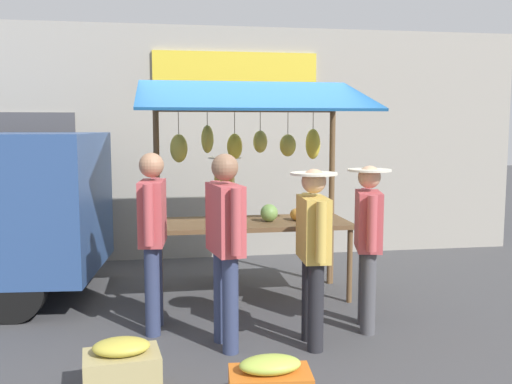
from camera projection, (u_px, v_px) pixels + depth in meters
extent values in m
plane|color=#424244|center=(252.00, 296.00, 6.60)|extent=(40.00, 40.00, 0.00)
cube|color=#9E998E|center=(229.00, 143.00, 8.57)|extent=(9.00, 0.25, 3.40)
cube|color=yellow|center=(236.00, 72.00, 8.32)|extent=(2.40, 0.06, 0.56)
cube|color=#47474C|center=(7.00, 188.00, 8.00)|extent=(1.90, 0.04, 2.10)
cube|color=brown|center=(252.00, 223.00, 6.51)|extent=(2.20, 0.90, 0.05)
cylinder|color=brown|center=(160.00, 274.00, 6.01)|extent=(0.06, 0.06, 0.83)
cylinder|color=brown|center=(350.00, 266.00, 6.34)|extent=(0.06, 0.06, 0.83)
cylinder|color=brown|center=(160.00, 257.00, 6.77)|extent=(0.06, 0.06, 0.83)
cylinder|color=brown|center=(329.00, 251.00, 7.11)|extent=(0.06, 0.06, 0.83)
cylinder|color=brown|center=(157.00, 193.00, 6.69)|extent=(0.07, 0.07, 2.35)
cylinder|color=brown|center=(332.00, 190.00, 7.03)|extent=(0.07, 0.07, 2.35)
cylinder|color=brown|center=(246.00, 110.00, 6.75)|extent=(2.12, 0.06, 0.06)
cube|color=#19518C|center=(254.00, 94.00, 6.19)|extent=(2.50, 1.46, 0.39)
cylinder|color=brown|center=(313.00, 119.00, 6.90)|extent=(0.01, 0.01, 0.22)
ellipsoid|color=yellow|center=(313.00, 144.00, 6.93)|extent=(0.23, 0.25, 0.37)
cylinder|color=brown|center=(288.00, 122.00, 6.84)|extent=(0.01, 0.01, 0.29)
ellipsoid|color=gold|center=(288.00, 145.00, 6.88)|extent=(0.25, 0.23, 0.27)
cylinder|color=brown|center=(260.00, 120.00, 6.77)|extent=(0.01, 0.01, 0.24)
ellipsoid|color=gold|center=(260.00, 142.00, 6.80)|extent=(0.24, 0.26, 0.26)
cylinder|color=brown|center=(235.00, 122.00, 6.76)|extent=(0.01, 0.01, 0.28)
ellipsoid|color=yellow|center=(235.00, 147.00, 6.80)|extent=(0.25, 0.23, 0.31)
cylinder|color=brown|center=(207.00, 117.00, 6.64)|extent=(0.01, 0.01, 0.18)
ellipsoid|color=gold|center=(207.00, 139.00, 6.67)|extent=(0.19, 0.22, 0.33)
cylinder|color=brown|center=(178.00, 122.00, 6.60)|extent=(0.01, 0.01, 0.28)
ellipsoid|color=gold|center=(179.00, 148.00, 6.64)|extent=(0.28, 0.27, 0.33)
sphere|color=#729E4C|center=(269.00, 213.00, 6.47)|extent=(0.20, 0.20, 0.20)
ellipsoid|color=gold|center=(228.00, 216.00, 6.58)|extent=(0.21, 0.22, 0.10)
ellipsoid|color=orange|center=(297.00, 215.00, 6.55)|extent=(0.18, 0.25, 0.14)
cylinder|color=#726656|center=(226.00, 247.00, 7.39)|extent=(0.14, 0.14, 0.80)
cylinder|color=#726656|center=(224.00, 252.00, 7.13)|extent=(0.14, 0.14, 0.80)
cube|color=gold|center=(225.00, 196.00, 7.18)|extent=(0.30, 0.51, 0.56)
cylinder|color=gold|center=(226.00, 192.00, 7.48)|extent=(0.09, 0.09, 0.52)
cylinder|color=gold|center=(223.00, 198.00, 6.88)|extent=(0.09, 0.09, 0.52)
sphere|color=#A87A5B|center=(225.00, 163.00, 7.13)|extent=(0.22, 0.22, 0.22)
cylinder|color=beige|center=(225.00, 158.00, 7.12)|extent=(0.42, 0.42, 0.02)
cylinder|color=#4C4C51|center=(368.00, 293.00, 5.38)|extent=(0.14, 0.14, 0.79)
cylinder|color=#4C4C51|center=(365.00, 286.00, 5.64)|extent=(0.14, 0.14, 0.79)
cube|color=#BF4C51|center=(368.00, 221.00, 5.43)|extent=(0.33, 0.51, 0.56)
cylinder|color=#BF4C51|center=(372.00, 224.00, 5.13)|extent=(0.09, 0.09, 0.51)
cylinder|color=#BF4C51|center=(365.00, 214.00, 5.72)|extent=(0.09, 0.09, 0.51)
sphere|color=tan|center=(369.00, 177.00, 5.38)|extent=(0.22, 0.22, 0.22)
cylinder|color=beige|center=(370.00, 170.00, 5.38)|extent=(0.41, 0.41, 0.02)
cylinder|color=#232328|center=(316.00, 307.00, 4.96)|extent=(0.14, 0.14, 0.79)
cylinder|color=#232328|center=(309.00, 298.00, 5.21)|extent=(0.14, 0.14, 0.79)
cube|color=gold|center=(313.00, 228.00, 5.01)|extent=(0.24, 0.48, 0.56)
cylinder|color=gold|center=(321.00, 232.00, 4.71)|extent=(0.09, 0.09, 0.51)
cylinder|color=gold|center=(306.00, 220.00, 5.30)|extent=(0.09, 0.09, 0.51)
sphere|color=tan|center=(314.00, 181.00, 4.96)|extent=(0.22, 0.22, 0.22)
cylinder|color=beige|center=(314.00, 174.00, 4.95)|extent=(0.41, 0.41, 0.02)
cylinder|color=navy|center=(152.00, 291.00, 5.32)|extent=(0.14, 0.14, 0.85)
cylinder|color=navy|center=(156.00, 283.00, 5.60)|extent=(0.14, 0.14, 0.85)
cube|color=#BF4C51|center=(152.00, 212.00, 5.38)|extent=(0.27, 0.53, 0.60)
cylinder|color=#BF4C51|center=(148.00, 215.00, 5.06)|extent=(0.09, 0.09, 0.55)
cylinder|color=#BF4C51|center=(156.00, 205.00, 5.69)|extent=(0.09, 0.09, 0.55)
sphere|color=#A87A5B|center=(151.00, 165.00, 5.33)|extent=(0.23, 0.23, 0.23)
cylinder|color=navy|center=(230.00, 305.00, 4.91)|extent=(0.14, 0.14, 0.85)
cylinder|color=navy|center=(221.00, 296.00, 5.18)|extent=(0.14, 0.14, 0.85)
cube|color=#BF4C51|center=(225.00, 219.00, 4.96)|extent=(0.31, 0.55, 0.60)
cylinder|color=#BF4C51|center=(236.00, 222.00, 4.66)|extent=(0.09, 0.09, 0.56)
cylinder|color=#BF4C51|center=(215.00, 211.00, 5.26)|extent=(0.09, 0.09, 0.56)
sphere|color=#8C664C|center=(225.00, 167.00, 4.91)|extent=(0.23, 0.23, 0.23)
cylinder|color=black|center=(12.00, 290.00, 5.70)|extent=(0.67, 0.24, 0.66)
cylinder|color=black|center=(57.00, 253.00, 7.35)|extent=(0.67, 0.24, 0.66)
cube|color=tan|center=(122.00, 373.00, 4.21)|extent=(0.59, 0.45, 0.30)
ellipsoid|color=gold|center=(121.00, 347.00, 4.18)|extent=(0.42, 0.29, 0.12)
ellipsoid|color=#B2CC4C|center=(270.00, 365.00, 3.94)|extent=(0.43, 0.25, 0.12)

